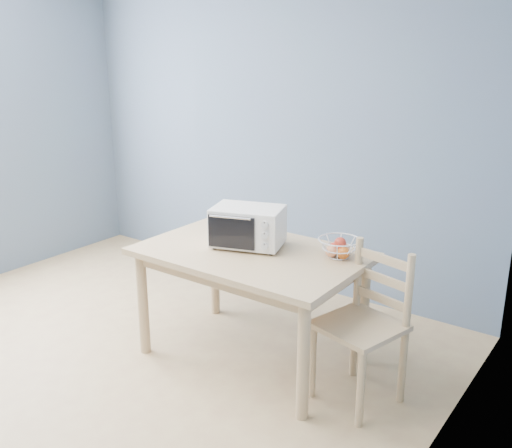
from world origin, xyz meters
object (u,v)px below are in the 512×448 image
Objects in this scene: dining_table at (251,266)px; fruit_basket at (339,248)px; toaster_oven at (245,226)px; dining_chair at (364,327)px.

dining_table is 0.57m from fruit_basket.
toaster_oven is 0.56× the size of dining_chair.
dining_table is 2.72× the size of toaster_oven.
toaster_oven is 1.52× the size of fruit_basket.
fruit_basket is at bearing -3.08° from toaster_oven.
dining_table is at bearing -49.14° from toaster_oven.
toaster_oven reaches higher than dining_table.
fruit_basket is at bearing 159.80° from dining_chair.
dining_chair is at bearing 1.00° from dining_table.
dining_chair reaches higher than dining_table.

